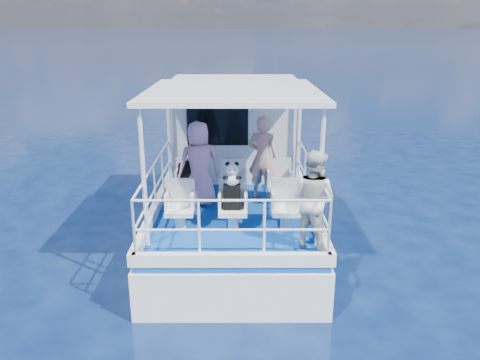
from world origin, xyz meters
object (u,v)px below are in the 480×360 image
Objects in this scene: passenger_stbd_aft at (313,199)px; backpack_center at (232,197)px; passenger_port_fwd at (199,164)px; panda at (232,174)px.

backpack_center is (-1.26, 0.61, -0.19)m from passenger_stbd_aft.
passenger_port_fwd is at bearing 118.33° from backpack_center.
passenger_port_fwd is 1.39m from panda.
passenger_port_fwd is 2.63m from passenger_stbd_aft.
passenger_port_fwd is at bearing 118.27° from panda.
backpack_center is 0.41m from panda.
passenger_port_fwd is 4.11× the size of panda.
passenger_port_fwd reaches higher than panda.
passenger_stbd_aft is 1.41m from panda.
passenger_port_fwd reaches higher than backpack_center.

